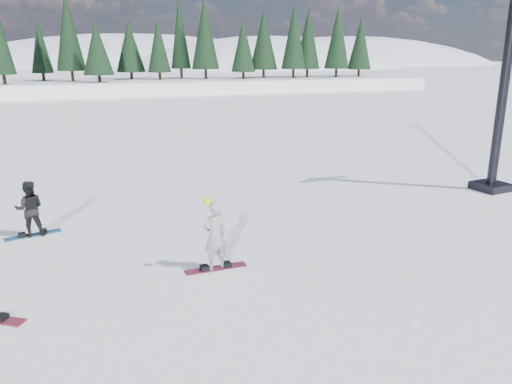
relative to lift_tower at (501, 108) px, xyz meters
The scene contains 7 objects.
ground 14.42m from the lift_tower, 168.54° to the right, with size 420.00×420.00×0.00m, color white.
alpine_backdrop 188.88m from the lift_tower, 97.80° to the left, with size 412.50×227.00×53.20m.
lift_tower is the anchor object (origin of this frame).
snowboarder_woman 12.26m from the lift_tower, 163.15° to the right, with size 0.71×0.57×1.84m.
snowboarder_man 16.02m from the lift_tower, behind, with size 0.77×0.60×1.59m, color black.
snowboard_woman 12.44m from the lift_tower, 163.15° to the right, with size 1.50×0.28×0.03m, color maroon.
snowboard_man 16.15m from the lift_tower, behind, with size 1.50×0.28×0.03m, color #1B6798.
Camera 1 is at (-0.40, -11.38, 5.01)m, focal length 35.00 mm.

